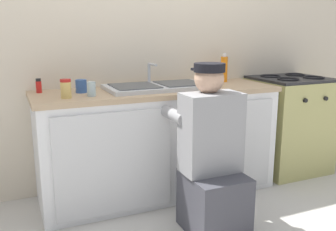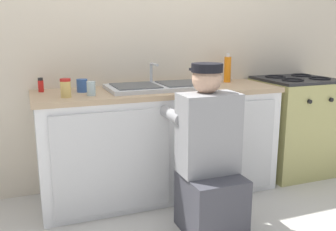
{
  "view_description": "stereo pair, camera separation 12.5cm",
  "coord_description": "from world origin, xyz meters",
  "px_view_note": "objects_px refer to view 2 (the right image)",
  "views": [
    {
      "loc": [
        -1.08,
        -2.38,
        1.31
      ],
      "look_at": [
        0.0,
        0.1,
        0.69
      ],
      "focal_mm": 40.0,
      "sensor_mm": 36.0,
      "label": 1
    },
    {
      "loc": [
        -0.96,
        -2.43,
        1.31
      ],
      "look_at": [
        0.0,
        0.1,
        0.69
      ],
      "focal_mm": 40.0,
      "sensor_mm": 36.0,
      "label": 2
    }
  ],
  "objects_px": {
    "sink_double_basin": "(159,86)",
    "condiment_jar": "(66,88)",
    "water_glass": "(91,88)",
    "plumber_person": "(209,164)",
    "stove_range": "(293,125)",
    "soap_bottle_orange": "(227,69)",
    "spice_bottle_red": "(41,85)",
    "coffee_mug": "(83,86)"
  },
  "relations": [
    {
      "from": "sink_double_basin",
      "to": "plumber_person",
      "type": "height_order",
      "value": "plumber_person"
    },
    {
      "from": "plumber_person",
      "to": "spice_bottle_red",
      "type": "distance_m",
      "value": 1.36
    },
    {
      "from": "plumber_person",
      "to": "water_glass",
      "type": "height_order",
      "value": "plumber_person"
    },
    {
      "from": "plumber_person",
      "to": "coffee_mug",
      "type": "distance_m",
      "value": 1.09
    },
    {
      "from": "stove_range",
      "to": "condiment_jar",
      "type": "relative_size",
      "value": 7.01
    },
    {
      "from": "sink_double_basin",
      "to": "spice_bottle_red",
      "type": "xyz_separation_m",
      "value": [
        -0.87,
        0.16,
        0.03
      ]
    },
    {
      "from": "soap_bottle_orange",
      "to": "plumber_person",
      "type": "bearing_deg",
      "value": -125.37
    },
    {
      "from": "stove_range",
      "to": "water_glass",
      "type": "xyz_separation_m",
      "value": [
        -1.87,
        -0.13,
        0.47
      ]
    },
    {
      "from": "stove_range",
      "to": "spice_bottle_red",
      "type": "bearing_deg",
      "value": 175.73
    },
    {
      "from": "sink_double_basin",
      "to": "spice_bottle_red",
      "type": "height_order",
      "value": "sink_double_basin"
    },
    {
      "from": "plumber_person",
      "to": "water_glass",
      "type": "distance_m",
      "value": 0.96
    },
    {
      "from": "spice_bottle_red",
      "to": "water_glass",
      "type": "bearing_deg",
      "value": -42.31
    },
    {
      "from": "plumber_person",
      "to": "soap_bottle_orange",
      "type": "relative_size",
      "value": 4.42
    },
    {
      "from": "condiment_jar",
      "to": "sink_double_basin",
      "type": "bearing_deg",
      "value": 11.03
    },
    {
      "from": "stove_range",
      "to": "soap_bottle_orange",
      "type": "relative_size",
      "value": 3.59
    },
    {
      "from": "spice_bottle_red",
      "to": "water_glass",
      "type": "relative_size",
      "value": 1.05
    },
    {
      "from": "spice_bottle_red",
      "to": "water_glass",
      "type": "height_order",
      "value": "spice_bottle_red"
    },
    {
      "from": "soap_bottle_orange",
      "to": "water_glass",
      "type": "bearing_deg",
      "value": -167.65
    },
    {
      "from": "sink_double_basin",
      "to": "plumber_person",
      "type": "bearing_deg",
      "value": -81.49
    },
    {
      "from": "sink_double_basin",
      "to": "water_glass",
      "type": "xyz_separation_m",
      "value": [
        -0.55,
        -0.13,
        0.03
      ]
    },
    {
      "from": "coffee_mug",
      "to": "soap_bottle_orange",
      "type": "bearing_deg",
      "value": 4.04
    },
    {
      "from": "stove_range",
      "to": "condiment_jar",
      "type": "distance_m",
      "value": 2.1
    },
    {
      "from": "plumber_person",
      "to": "sink_double_basin",
      "type": "bearing_deg",
      "value": 98.51
    },
    {
      "from": "coffee_mug",
      "to": "water_glass",
      "type": "xyz_separation_m",
      "value": [
        0.03,
        -0.18,
        0.0
      ]
    },
    {
      "from": "spice_bottle_red",
      "to": "condiment_jar",
      "type": "bearing_deg",
      "value": -63.83
    },
    {
      "from": "sink_double_basin",
      "to": "plumber_person",
      "type": "relative_size",
      "value": 0.72
    },
    {
      "from": "stove_range",
      "to": "condiment_jar",
      "type": "height_order",
      "value": "condiment_jar"
    },
    {
      "from": "sink_double_basin",
      "to": "condiment_jar",
      "type": "bearing_deg",
      "value": -168.97
    },
    {
      "from": "sink_double_basin",
      "to": "condiment_jar",
      "type": "xyz_separation_m",
      "value": [
        -0.72,
        -0.14,
        0.05
      ]
    },
    {
      "from": "sink_double_basin",
      "to": "water_glass",
      "type": "distance_m",
      "value": 0.56
    },
    {
      "from": "stove_range",
      "to": "coffee_mug",
      "type": "xyz_separation_m",
      "value": [
        -1.9,
        0.05,
        0.46
      ]
    },
    {
      "from": "coffee_mug",
      "to": "soap_bottle_orange",
      "type": "height_order",
      "value": "soap_bottle_orange"
    },
    {
      "from": "soap_bottle_orange",
      "to": "sink_double_basin",
      "type": "bearing_deg",
      "value": -168.54
    },
    {
      "from": "spice_bottle_red",
      "to": "condiment_jar",
      "type": "height_order",
      "value": "condiment_jar"
    },
    {
      "from": "plumber_person",
      "to": "soap_bottle_orange",
      "type": "xyz_separation_m",
      "value": [
        0.58,
        0.82,
        0.51
      ]
    },
    {
      "from": "condiment_jar",
      "to": "water_glass",
      "type": "relative_size",
      "value": 1.28
    },
    {
      "from": "spice_bottle_red",
      "to": "condiment_jar",
      "type": "relative_size",
      "value": 0.82
    },
    {
      "from": "plumber_person",
      "to": "condiment_jar",
      "type": "bearing_deg",
      "value": 146.51
    },
    {
      "from": "plumber_person",
      "to": "spice_bottle_red",
      "type": "relative_size",
      "value": 10.52
    },
    {
      "from": "stove_range",
      "to": "plumber_person",
      "type": "bearing_deg",
      "value": -150.87
    },
    {
      "from": "sink_double_basin",
      "to": "soap_bottle_orange",
      "type": "xyz_separation_m",
      "value": [
        0.68,
        0.14,
        0.09
      ]
    },
    {
      "from": "stove_range",
      "to": "soap_bottle_orange",
      "type": "distance_m",
      "value": 0.84
    }
  ]
}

